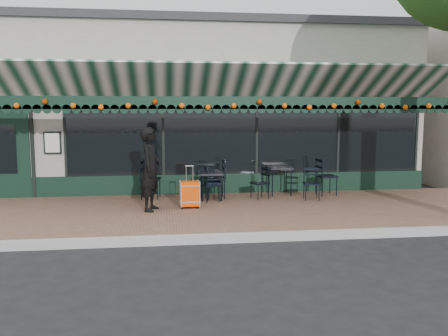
{
  "coord_description": "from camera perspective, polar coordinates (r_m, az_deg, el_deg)",
  "views": [
    {
      "loc": [
        -0.97,
        -8.08,
        2.32
      ],
      "look_at": [
        0.25,
        1.6,
        1.1
      ],
      "focal_mm": 38.0,
      "sensor_mm": 36.0,
      "label": 1
    }
  ],
  "objects": [
    {
      "name": "chair_a_front",
      "position": [
        11.55,
        10.49,
        -1.89
      ],
      "size": [
        0.44,
        0.44,
        0.78
      ],
      "primitive_type": null,
      "rotation": [
        0.0,
        0.0,
        -0.15
      ],
      "color": "black",
      "rests_on": "sidewalk"
    },
    {
      "name": "chair_b_front",
      "position": [
        11.15,
        -1.65,
        -2.1
      ],
      "size": [
        0.48,
        0.48,
        0.77
      ],
      "primitive_type": null,
      "rotation": [
        0.0,
        0.0,
        0.29
      ],
      "color": "black",
      "rests_on": "sidewalk"
    },
    {
      "name": "woman",
      "position": [
        10.22,
        -8.81,
        -0.14
      ],
      "size": [
        0.59,
        0.74,
        1.79
      ],
      "primitive_type": "imported",
      "rotation": [
        0.0,
        0.0,
        1.3
      ],
      "color": "black",
      "rests_on": "sidewalk"
    },
    {
      "name": "sidewalk",
      "position": [
        10.38,
        -1.65,
        -5.4
      ],
      "size": [
        18.0,
        4.0,
        0.15
      ],
      "primitive_type": "cube",
      "color": "brown",
      "rests_on": "ground"
    },
    {
      "name": "suitcase",
      "position": [
        10.45,
        -4.15,
        -3.14
      ],
      "size": [
        0.43,
        0.26,
        0.94
      ],
      "rotation": [
        0.0,
        0.0,
        0.07
      ],
      "color": "#DC4106",
      "rests_on": "sidewalk"
    },
    {
      "name": "cafe_table_b",
      "position": [
        11.37,
        -1.59,
        -0.92
      ],
      "size": [
        0.53,
        0.53,
        0.65
      ],
      "color": "black",
      "rests_on": "sidewalk"
    },
    {
      "name": "chair_b_right",
      "position": [
        11.35,
        -1.3,
        -1.82
      ],
      "size": [
        0.44,
        0.44,
        0.82
      ],
      "primitive_type": null,
      "rotation": [
        0.0,
        0.0,
        1.65
      ],
      "color": "black",
      "rests_on": "sidewalk"
    },
    {
      "name": "chair_solo",
      "position": [
        11.65,
        -8.83,
        -1.36
      ],
      "size": [
        0.54,
        0.54,
        0.94
      ],
      "primitive_type": null,
      "rotation": [
        0.0,
        0.0,
        1.42
      ],
      "color": "black",
      "rests_on": "sidewalk"
    },
    {
      "name": "chair_a_right",
      "position": [
        12.27,
        12.22,
        -1.01
      ],
      "size": [
        0.51,
        0.51,
        0.94
      ],
      "primitive_type": null,
      "rotation": [
        0.0,
        0.0,
        1.66
      ],
      "color": "black",
      "rests_on": "sidewalk"
    },
    {
      "name": "restaurant_building",
      "position": [
        15.95,
        -3.72,
        6.92
      ],
      "size": [
        12.0,
        9.6,
        4.5
      ],
      "color": "gray",
      "rests_on": "ground"
    },
    {
      "name": "curb",
      "position": [
        8.37,
        -0.26,
        -8.46
      ],
      "size": [
        18.0,
        0.16,
        0.15
      ],
      "primitive_type": "cube",
      "color": "#9E9E99",
      "rests_on": "ground"
    },
    {
      "name": "cafe_table_a",
      "position": [
        12.13,
        6.71,
        -0.19
      ],
      "size": [
        0.58,
        0.58,
        0.71
      ],
      "color": "black",
      "rests_on": "sidewalk"
    },
    {
      "name": "chair_b_left",
      "position": [
        11.59,
        -1.0,
        -1.31
      ],
      "size": [
        0.48,
        0.48,
        0.95
      ],
      "primitive_type": null,
      "rotation": [
        0.0,
        0.0,
        -1.57
      ],
      "color": "black",
      "rests_on": "sidewalk"
    },
    {
      "name": "chair_a_left",
      "position": [
        11.53,
        4.34,
        -1.85
      ],
      "size": [
        0.5,
        0.5,
        0.76
      ],
      "primitive_type": null,
      "rotation": [
        0.0,
        0.0,
        -1.17
      ],
      "color": "black",
      "rests_on": "sidewalk"
    },
    {
      "name": "ground",
      "position": [
        8.47,
        -0.33,
        -8.81
      ],
      "size": [
        80.0,
        80.0,
        0.0
      ],
      "primitive_type": "plane",
      "color": "black",
      "rests_on": "ground"
    }
  ]
}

